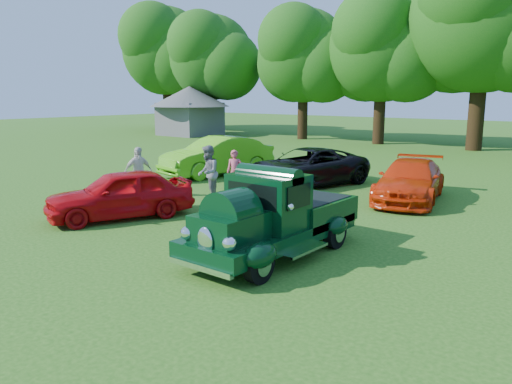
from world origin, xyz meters
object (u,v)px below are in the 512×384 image
Objects in this scene: spectator_white at (138,172)px; spectator_pink at (235,172)px; back_car_black at (306,167)px; spectator_grey at (208,173)px; back_car_orange at (410,181)px; red_convertible at (120,194)px; hero_pickup at (274,220)px; back_car_lime at (217,156)px; gazebo at (190,105)px.

spectator_pink is at bearing -27.91° from spectator_white.
spectator_grey reaches higher than back_car_black.
back_car_orange is 6.34m from spectator_grey.
red_convertible is 3.20m from spectator_grey.
red_convertible is at bearing -178.87° from hero_pickup.
spectator_white is (-7.04, -5.00, 0.18)m from back_car_orange.
back_car_orange is at bearing -8.70° from spectator_pink.
spectator_white reaches higher than back_car_lime.
back_car_black is 3.94m from back_car_orange.
hero_pickup is at bearing -40.50° from gazebo.
hero_pickup is 1.01× the size of back_car_orange.
back_car_lime is (-2.92, 6.91, 0.13)m from red_convertible.
back_car_orange is (3.94, -0.12, -0.05)m from back_car_black.
back_car_lime is 4.84m from spectator_grey.
hero_pickup is 31.36m from gazebo.
spectator_grey is 0.27× the size of gazebo.
back_car_black is at bearing -33.60° from gazebo.
gazebo reaches higher than spectator_white.
gazebo is (-16.85, 18.38, 1.58)m from spectator_white.
gazebo is at bearing -170.67° from spectator_grey.
back_car_black is at bearing -17.29° from spectator_white.
back_car_black is 5.99m from spectator_white.
back_car_black is 0.77× the size of gazebo.
back_car_orange is 27.45m from gazebo.
back_car_orange is at bearing -29.25° from gazebo.
red_convertible is 8.77m from back_car_orange.
spectator_pink is at bearing 138.59° from hero_pickup.
back_car_lime reaches higher than spectator_pink.
gazebo is at bearing 102.75° from spectator_pink.
back_car_orange is at bearing 89.37° from spectator_grey.
spectator_grey is 25.62m from gazebo.
spectator_white is (-2.02, -1.13, -0.04)m from spectator_grey.
spectator_pink reaches higher than red_convertible.
red_convertible is 0.88× the size of back_car_orange.
spectator_white is 24.99m from gazebo.
spectator_grey is at bearing -46.87° from spectator_white.
back_car_lime reaches higher than back_car_black.
red_convertible is at bearing -139.78° from back_car_orange.
red_convertible is 0.60× the size of gazebo.
spectator_pink is 3.13m from spectator_white.
back_car_lime is 1.09× the size of back_car_orange.
back_car_lime is 2.77× the size of spectator_grey.
back_car_orange is at bearing 11.27° from back_car_black.
gazebo is (-18.88, 17.25, 1.54)m from spectator_grey.
spectator_grey reaches higher than spectator_pink.
spectator_white is at bearing 154.60° from red_convertible.
red_convertible is at bearing -130.09° from spectator_pink.
spectator_grey reaches higher than red_convertible.
back_car_orange is (0.08, 6.96, -0.11)m from hero_pickup.
back_car_black is 2.96m from spectator_pink.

